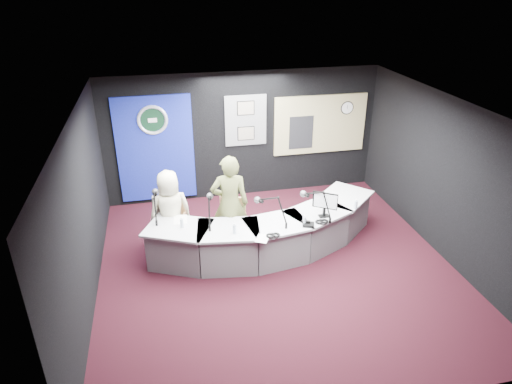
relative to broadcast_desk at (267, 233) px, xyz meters
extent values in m
plane|color=black|center=(0.05, -0.55, -0.38)|extent=(6.00, 6.00, 0.00)
cube|color=silver|center=(0.05, -0.55, 2.42)|extent=(6.00, 6.00, 0.02)
cube|color=black|center=(0.05, 2.45, 1.02)|extent=(6.00, 0.02, 2.80)
cube|color=black|center=(0.05, -3.55, 1.02)|extent=(6.00, 0.02, 2.80)
cube|color=black|center=(-2.95, -0.55, 1.02)|extent=(0.02, 6.00, 2.80)
cube|color=black|center=(3.05, -0.55, 1.02)|extent=(0.02, 6.00, 2.80)
cube|color=navy|center=(-1.85, 2.42, 0.88)|extent=(1.60, 0.05, 2.30)
torus|color=silver|center=(-1.85, 2.38, 1.52)|extent=(0.63, 0.07, 0.63)
cylinder|color=black|center=(-1.85, 2.38, 1.52)|extent=(0.48, 0.01, 0.48)
cube|color=slate|center=(0.10, 2.42, 1.38)|extent=(0.90, 0.04, 1.10)
cube|color=#7D6D5B|center=(0.10, 2.39, 1.65)|extent=(0.34, 0.02, 0.27)
cube|color=#7D6D5B|center=(0.10, 2.39, 1.09)|extent=(0.34, 0.02, 0.27)
cube|color=tan|center=(1.80, 2.42, 1.18)|extent=(2.12, 0.06, 1.32)
cube|color=beige|center=(1.80, 2.41, 1.18)|extent=(2.00, 0.02, 1.20)
cube|color=black|center=(1.35, 2.39, 1.03)|extent=(0.55, 0.02, 0.75)
cylinder|color=white|center=(2.40, 2.39, 1.52)|extent=(0.28, 0.01, 0.28)
cube|color=slate|center=(-1.73, 0.69, 0.24)|extent=(0.51, 0.17, 0.70)
imported|color=beige|center=(-1.67, 0.44, 0.40)|extent=(0.84, 0.64, 1.55)
imported|color=brown|center=(-0.63, 0.23, 0.54)|extent=(0.72, 0.53, 1.84)
cube|color=black|center=(0.96, -0.27, 0.70)|extent=(0.36, 0.25, 0.28)
cube|color=black|center=(0.59, -0.52, 0.40)|extent=(0.23, 0.21, 0.05)
torus|color=black|center=(0.85, -0.46, 0.39)|extent=(0.21, 0.21, 0.04)
torus|color=black|center=(-0.08, -0.72, 0.39)|extent=(0.20, 0.20, 0.03)
cube|color=white|center=(-1.52, 0.16, 0.38)|extent=(0.25, 0.34, 0.00)
cube|color=white|center=(-0.26, -0.75, 0.38)|extent=(0.29, 0.33, 0.00)
camera|label=1|loc=(-1.72, -6.88, 4.28)|focal=32.00mm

